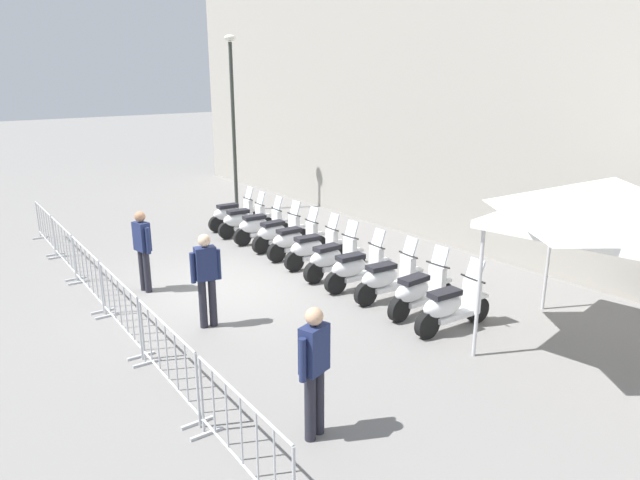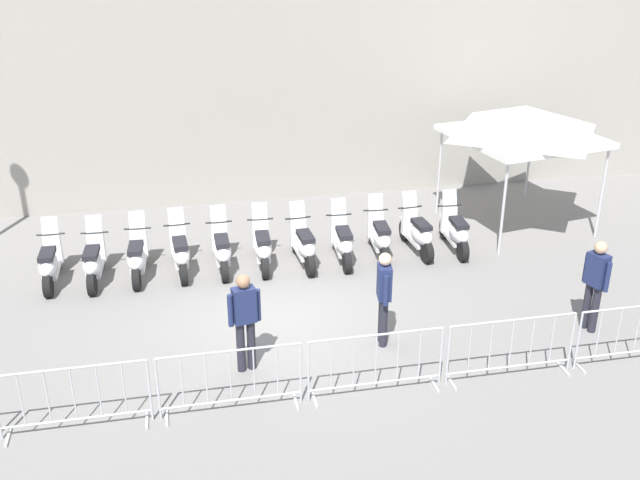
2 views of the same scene
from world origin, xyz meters
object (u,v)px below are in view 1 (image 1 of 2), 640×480
(motorcycle_8, at_px, (388,279))
(motorcycle_10, at_px, (451,307))
(motorcycle_3, at_px, (278,233))
(motorcycle_4, at_px, (295,241))
(barrier_segment_2, at_px, (87,273))
(officer_by_barriers, at_px, (143,247))
(motorcycle_0, at_px, (233,215))
(officer_near_row_end, at_px, (206,275))
(motorcycle_9, at_px, (419,292))
(motorcycle_1, at_px, (244,221))
(barrier_segment_1, at_px, (63,247))
(motorcycle_2, at_px, (260,227))
(barrier_segment_5, at_px, (242,438))
(street_lamp, at_px, (233,107))
(motorcycle_6, at_px, (333,259))
(barrier_segment_4, at_px, (167,358))
(motorcycle_7, at_px, (357,269))
(motorcycle_5, at_px, (314,249))
(barrier_segment_3, at_px, (120,308))
(canopy_tent, at_px, (611,203))
(barrier_segment_0, at_px, (45,228))
(officer_mid_plaza, at_px, (314,365))

(motorcycle_8, xyz_separation_m, motorcycle_10, (1.68, -0.38, 0.00))
(motorcycle_3, xyz_separation_m, motorcycle_4, (0.83, -0.19, 0.00))
(barrier_segment_2, xyz_separation_m, officer_by_barriers, (0.53, 0.98, 0.46))
(motorcycle_0, distance_m, officer_near_row_end, 6.90)
(motorcycle_9, bearing_deg, motorcycle_1, 170.07)
(barrier_segment_1, bearing_deg, motorcycle_2, 70.43)
(motorcycle_2, height_order, barrier_segment_5, motorcycle_2)
(motorcycle_10, bearing_deg, street_lamp, 162.15)
(motorcycle_9, bearing_deg, barrier_segment_5, -76.80)
(motorcycle_8, bearing_deg, motorcycle_6, 173.00)
(motorcycle_6, height_order, barrier_segment_4, motorcycle_6)
(motorcycle_7, relative_size, officer_by_barriers, 0.98)
(motorcycle_7, bearing_deg, motorcycle_5, 166.71)
(barrier_segment_5, xyz_separation_m, officer_near_row_end, (-3.63, 2.09, 0.46))
(motorcycle_6, relative_size, officer_near_row_end, 1.00)
(motorcycle_1, relative_size, motorcycle_2, 1.00)
(barrier_segment_3, bearing_deg, barrier_segment_5, -10.54)
(motorcycle_8, bearing_deg, canopy_tent, 6.09)
(motorcycle_7, xyz_separation_m, barrier_segment_4, (0.74, -4.98, 0.07))
(barrier_segment_0, height_order, barrier_segment_4, same)
(motorcycle_1, bearing_deg, motorcycle_6, -11.16)
(motorcycle_4, bearing_deg, motorcycle_9, -10.35)
(motorcycle_4, xyz_separation_m, canopy_tent, (7.17, -0.22, 2.06))
(barrier_segment_5, bearing_deg, motorcycle_5, 128.51)
(motorcycle_1, height_order, motorcycle_6, same)
(officer_near_row_end, bearing_deg, barrier_segment_2, -163.65)
(motorcycle_0, distance_m, officer_by_barriers, 5.23)
(motorcycle_6, relative_size, barrier_segment_1, 0.82)
(motorcycle_8, height_order, barrier_segment_0, motorcycle_8)
(motorcycle_6, xyz_separation_m, street_lamp, (-7.07, 2.78, 3.00))
(motorcycle_2, bearing_deg, motorcycle_10, -10.97)
(motorcycle_3, xyz_separation_m, barrier_segment_0, (-4.70, -4.11, 0.07))
(barrier_segment_3, bearing_deg, motorcycle_2, 116.72)
(motorcycle_3, bearing_deg, motorcycle_2, 172.50)
(motorcycle_1, bearing_deg, officer_near_row_end, -44.51)
(motorcycle_6, height_order, barrier_segment_5, motorcycle_6)
(motorcycle_2, distance_m, motorcycle_7, 4.29)
(motorcycle_2, bearing_deg, motorcycle_6, -12.11)
(officer_mid_plaza, bearing_deg, officer_by_barriers, 169.78)
(motorcycle_0, bearing_deg, motorcycle_9, -10.68)
(motorcycle_5, bearing_deg, barrier_segment_5, -51.49)
(motorcycle_1, relative_size, motorcycle_9, 0.99)
(officer_near_row_end, relative_size, canopy_tent, 0.58)
(street_lamp, bearing_deg, motorcycle_1, -34.32)
(motorcycle_9, bearing_deg, motorcycle_5, 170.02)
(motorcycle_1, bearing_deg, canopy_tent, -3.73)
(officer_near_row_end, xyz_separation_m, officer_by_barriers, (-2.43, 0.11, 0.00))
(officer_mid_plaza, bearing_deg, motorcycle_6, 130.55)
(motorcycle_7, relative_size, motorcycle_8, 1.00)
(motorcycle_2, relative_size, barrier_segment_1, 0.81)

